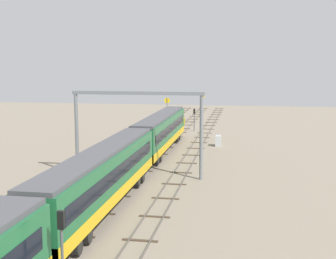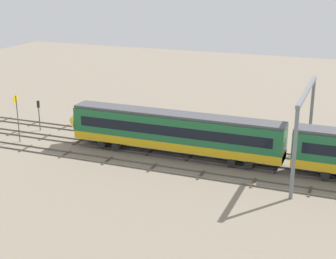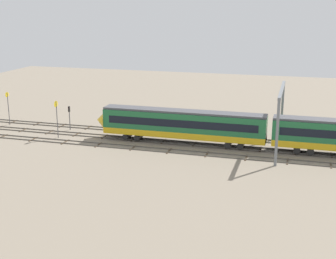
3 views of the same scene
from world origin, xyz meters
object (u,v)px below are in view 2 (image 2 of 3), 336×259
speed_sign_near_foreground (17,112)px  signal_light_trackside_approach (39,111)px  relay_cabinet (156,126)px  overhead_gantry (305,114)px

speed_sign_near_foreground → signal_light_trackside_approach: 4.89m
signal_light_trackside_approach → relay_cabinet: signal_light_trackside_approach is taller
signal_light_trackside_approach → overhead_gantry: bearing=176.4°
overhead_gantry → signal_light_trackside_approach: bearing=-3.6°
overhead_gantry → relay_cabinet: size_ratio=8.95×
overhead_gantry → speed_sign_near_foreground: bearing=4.6°
speed_sign_near_foreground → relay_cabinet: speed_sign_near_foreground is taller
speed_sign_near_foreground → overhead_gantry: bearing=-175.4°
overhead_gantry → relay_cabinet: 21.11m
relay_cabinet → signal_light_trackside_approach: bearing=19.5°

